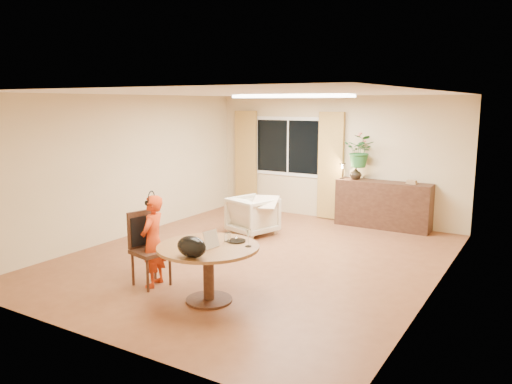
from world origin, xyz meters
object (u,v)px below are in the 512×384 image
child (153,241)px  armchair (253,216)px  dining_chair (151,249)px  dining_table (208,258)px  sideboard (383,205)px

child → armchair: child is taller
dining_chair → dining_table: bearing=11.0°
child → dining_table: bearing=71.4°
dining_chair → sideboard: (1.74, 4.75, -0.04)m
dining_table → child: size_ratio=1.02×
dining_table → sideboard: bearing=81.3°
child → dining_chair: bearing=-80.3°
dining_chair → sideboard: dining_chair is taller
dining_chair → armchair: size_ratio=1.28×
dining_table → sideboard: (0.74, 4.80, -0.10)m
dining_table → dining_chair: (-1.00, 0.05, -0.06)m
armchair → sideboard: size_ratio=0.42×
dining_chair → armchair: bearing=107.7°
sideboard → dining_table: bearing=-98.7°
dining_chair → child: size_ratio=0.81×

